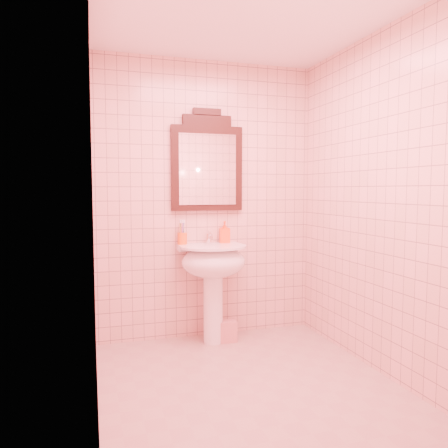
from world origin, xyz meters
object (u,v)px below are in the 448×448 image
object	(u,v)px
toothbrush_cup	(182,238)
soap_dispenser	(225,232)
mirror	(207,164)
pedestal_sink	(213,268)
towel	(228,331)

from	to	relation	value
toothbrush_cup	soap_dispenser	bearing A→B (deg)	-0.12
mirror	soap_dispenser	world-z (taller)	mirror
pedestal_sink	towel	world-z (taller)	pedestal_sink
pedestal_sink	towel	xyz separation A→B (m)	(0.13, -0.02, -0.57)
pedestal_sink	toothbrush_cup	distance (m)	0.39
pedestal_sink	toothbrush_cup	bearing A→B (deg)	145.74
pedestal_sink	soap_dispenser	world-z (taller)	soap_dispenser
pedestal_sink	mirror	distance (m)	0.94
pedestal_sink	soap_dispenser	distance (m)	0.37
toothbrush_cup	soap_dispenser	size ratio (longest dim) A/B	0.97
soap_dispenser	towel	xyz separation A→B (m)	(-0.03, -0.18, -0.87)
mirror	towel	size ratio (longest dim) A/B	4.86
mirror	soap_dispenser	xyz separation A→B (m)	(0.15, -0.04, -0.62)
mirror	towel	bearing A→B (deg)	-59.58
toothbrush_cup	soap_dispenser	distance (m)	0.39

